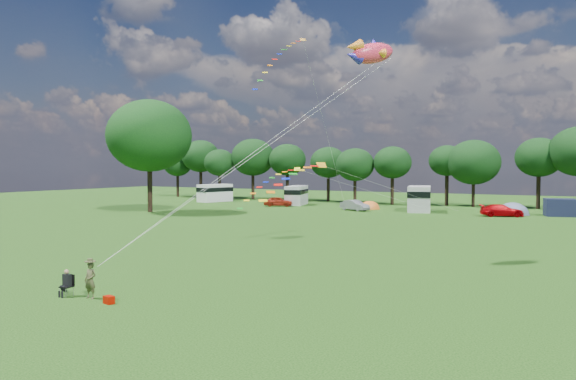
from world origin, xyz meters
The scene contains 19 objects.
ground_plane centered at (0.00, 0.00, 0.00)m, with size 180.00×180.00×0.00m, color black.
tree_line centered at (5.30, 54.99, 6.35)m, with size 102.98×10.98×10.27m.
big_tree centered at (-30.00, 28.00, 9.02)m, with size 10.00×10.00×13.28m.
car_a centered at (-21.46, 43.50, 0.66)m, with size 1.56×3.95×1.32m, color #AA2915.
car_b centered at (-9.64, 41.86, 0.65)m, with size 1.37×3.66×1.29m, color gray.
car_c centered at (7.32, 42.15, 0.65)m, with size 1.83×4.36×1.31m, color #BD0208.
campervan_a centered at (-34.82, 47.23, 1.43)m, with size 3.41×5.81×2.67m.
campervan_b centered at (-20.75, 47.39, 1.42)m, with size 3.69×5.83×2.65m.
campervan_c centered at (-2.46, 44.68, 1.62)m, with size 4.13×6.64×3.02m.
tent_orange centered at (-8.89, 44.91, 0.02)m, with size 2.61×2.86×2.04m.
tent_greyblue centered at (8.03, 45.03, 0.02)m, with size 3.66×4.01×2.73m.
awning_navy centered at (12.77, 45.60, 0.95)m, with size 3.04×2.47×1.90m, color #171B38.
kite_flyer centered at (-1.59, -5.82, 0.76)m, with size 0.56×0.36×1.52m, color #4B4C2C.
camp_chair centered at (-2.79, -5.98, 0.67)m, with size 0.48×0.48×1.13m.
kite_bag centered at (-0.26, -6.07, 0.15)m, with size 0.44×0.29×0.31m, color #A30D00.
fish_kite centered at (4.77, 9.12, 12.03)m, with size 2.66×3.29×1.81m.
streamer_kite_a centered at (-11.67, 27.77, 16.65)m, with size 3.34×5.54×5.76m.
streamer_kite_b centered at (-9.51, 22.25, 4.09)m, with size 4.26×4.55×3.78m.
streamer_kite_c centered at (-2.86, 14.64, 4.79)m, with size 3.28×5.04×2.84m.
Camera 1 is at (16.74, -21.81, 5.48)m, focal length 35.00 mm.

